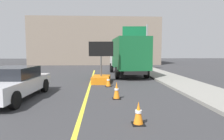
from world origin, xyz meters
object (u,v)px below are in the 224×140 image
pickup_car (12,83)px  traffic_cone_curbside (108,81)px  highway_guide_sign (140,39)px  traffic_cone_far_lane (117,91)px  traffic_cone_mid_lane (138,113)px  arrow_board_trailer (101,76)px  box_truck (128,55)px

pickup_car → traffic_cone_curbside: (4.34, 2.73, -0.35)m
highway_guide_sign → traffic_cone_far_lane: 14.29m
traffic_cone_mid_lane → traffic_cone_curbside: traffic_cone_curbside is taller
arrow_board_trailer → traffic_cone_far_lane: 4.56m
highway_guide_sign → traffic_cone_mid_lane: highway_guide_sign is taller
box_truck → highway_guide_sign: bearing=67.9°
highway_guide_sign → pickup_car: bearing=-122.1°
box_truck → traffic_cone_far_lane: 8.72m
highway_guide_sign → traffic_cone_mid_lane: 17.18m
box_truck → traffic_cone_far_lane: box_truck is taller
highway_guide_sign → traffic_cone_curbside: size_ratio=7.08×
arrow_board_trailer → pickup_car: size_ratio=0.57×
arrow_board_trailer → pickup_car: bearing=-133.2°
highway_guide_sign → traffic_cone_far_lane: (-3.67, -13.47, -3.05)m
traffic_cone_mid_lane → traffic_cone_curbside: size_ratio=0.94×
highway_guide_sign → traffic_cone_far_lane: size_ratio=6.66×
highway_guide_sign → arrow_board_trailer: bearing=-115.7°
highway_guide_sign → traffic_cone_far_lane: highway_guide_sign is taller
traffic_cone_far_lane → pickup_car: bearing=175.9°
box_truck → arrow_board_trailer: bearing=-120.0°
highway_guide_sign → traffic_cone_curbside: (-3.90, -10.41, -3.08)m
pickup_car → traffic_cone_far_lane: (4.58, -0.33, -0.33)m
traffic_cone_curbside → box_truck: bearing=71.0°
traffic_cone_far_lane → box_truck: bearing=79.1°
pickup_car → traffic_cone_far_lane: bearing=-4.1°
traffic_cone_mid_lane → box_truck: bearing=83.8°
box_truck → traffic_cone_curbside: box_truck is taller
traffic_cone_mid_lane → traffic_cone_far_lane: size_ratio=0.88×
traffic_cone_mid_lane → highway_guide_sign: bearing=78.7°
traffic_cone_curbside → highway_guide_sign: bearing=69.4°
traffic_cone_mid_lane → arrow_board_trailer: bearing=97.6°
traffic_cone_far_lane → traffic_cone_mid_lane: bearing=-83.2°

